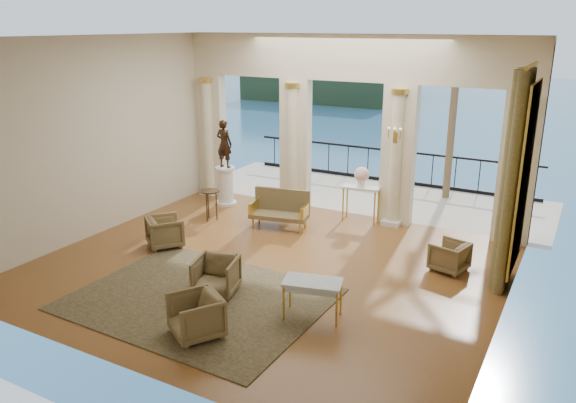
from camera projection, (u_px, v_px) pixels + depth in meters
The scene contains 23 objects.
floor at pixel (267, 267), 11.41m from camera, with size 9.00×9.00×0.00m, color #542511.
room_walls at pixel (232, 137), 9.60m from camera, with size 9.00×9.00×9.00m.
arcade at pixel (345, 115), 13.82m from camera, with size 9.00×0.56×4.50m.
terrace at pixel (369, 196), 16.27m from camera, with size 10.00×3.60×0.10m, color #BEB29D.
balustrade at pixel (388, 169), 17.47m from camera, with size 9.00×0.06×1.03m.
palm_tree at pixel (459, 49), 14.77m from camera, with size 2.00×2.00×4.50m.
headland at pixel (334, 77), 84.56m from camera, with size 22.00×18.00×6.00m, color black.
sea at pixel (539, 123), 63.38m from camera, with size 160.00×160.00×0.00m, color #275F8E.
curtain at pixel (513, 181), 10.09m from camera, with size 0.33×1.40×4.09m.
window_frame at pixel (525, 178), 9.98m from camera, with size 0.04×1.60×3.40m, color gold.
wall_sconce at pixel (395, 136), 13.03m from camera, with size 0.30×0.11×0.33m.
rug at pixel (199, 299), 10.07m from camera, with size 4.35×3.39×0.02m, color #2D3019.
armchair_a at pixel (216, 274), 10.21m from camera, with size 0.74×0.69×0.76m, color #443920.
armchair_b at pixel (196, 314), 8.79m from camera, with size 0.75×0.70×0.77m, color #443920.
armchair_c at pixel (449, 255), 11.16m from camera, with size 0.65×0.61×0.67m, color #443920.
armchair_d at pixel (165, 230), 12.37m from camera, with size 0.73×0.68×0.75m, color #443920.
settee at pixel (280, 209), 13.55m from camera, with size 1.48×0.86×0.92m.
game_table at pixel (313, 285), 9.29m from camera, with size 1.08×0.76×0.67m.
pedestal at pixel (226, 187), 15.24m from camera, with size 0.57×0.57×1.04m.
statue at pixel (224, 144), 14.88m from camera, with size 0.47×0.31×1.28m, color black.
console_table at pixel (361, 193), 13.88m from camera, with size 0.97×0.48×0.89m.
urn at pixel (362, 176), 13.75m from camera, with size 0.38×0.38×0.50m.
side_table at pixel (210, 195), 13.96m from camera, with size 0.47×0.47×0.77m.
Camera 1 is at (5.40, -8.98, 4.73)m, focal length 35.00 mm.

